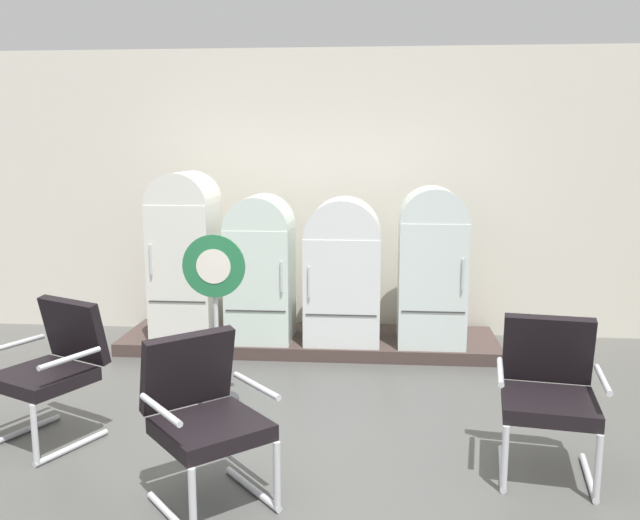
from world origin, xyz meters
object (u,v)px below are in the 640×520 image
(armchair_left, at_px, (54,363))
(armchair_center, at_px, (203,411))
(refrigerator_1, at_px, (260,264))
(refrigerator_2, at_px, (343,267))
(armchair_right, at_px, (548,387))
(refrigerator_0, at_px, (186,250))
(refrigerator_3, at_px, (432,261))
(sign_stand, at_px, (216,321))

(armchair_left, relative_size, armchair_center, 1.00)
(refrigerator_1, distance_m, armchair_center, 2.83)
(refrigerator_2, relative_size, armchair_right, 1.45)
(refrigerator_1, xyz_separation_m, armchair_left, (-1.06, -2.08, -0.33))
(refrigerator_2, xyz_separation_m, armchair_center, (-0.63, -2.81, -0.30))
(refrigerator_0, xyz_separation_m, armchair_right, (2.91, -2.30, -0.45))
(refrigerator_3, relative_size, sign_stand, 1.12)
(refrigerator_3, xyz_separation_m, armchair_left, (-2.69, -2.09, -0.37))
(refrigerator_0, bearing_deg, sign_stand, -65.82)
(armchair_left, bearing_deg, armchair_right, -3.36)
(armchair_left, distance_m, sign_stand, 1.20)
(armchair_left, distance_m, armchair_center, 1.42)
(refrigerator_0, relative_size, armchair_center, 1.70)
(refrigerator_0, bearing_deg, armchair_center, -72.38)
(refrigerator_1, xyz_separation_m, armchair_right, (2.17, -2.27, -0.33))
(refrigerator_0, xyz_separation_m, refrigerator_2, (1.53, -0.03, -0.14))
(refrigerator_1, relative_size, armchair_left, 1.48)
(refrigerator_0, height_order, armchair_left, refrigerator_0)
(refrigerator_0, relative_size, armchair_right, 1.70)
(sign_stand, bearing_deg, refrigerator_2, 56.32)
(refrigerator_1, relative_size, armchair_center, 1.48)
(refrigerator_2, bearing_deg, refrigerator_0, 179.06)
(refrigerator_2, relative_size, refrigerator_3, 0.93)
(refrigerator_1, height_order, armchair_center, refrigerator_1)
(armchair_right, bearing_deg, armchair_left, 176.64)
(refrigerator_3, bearing_deg, refrigerator_2, -179.91)
(refrigerator_1, height_order, refrigerator_3, refrigerator_3)
(armchair_center, relative_size, sign_stand, 0.71)
(armchair_center, bearing_deg, refrigerator_2, 77.33)
(refrigerator_3, height_order, armchair_right, refrigerator_3)
(refrigerator_2, distance_m, sign_stand, 1.65)
(refrigerator_1, distance_m, sign_stand, 1.38)
(armchair_left, bearing_deg, refrigerator_2, 48.39)
(refrigerator_1, bearing_deg, refrigerator_2, 0.56)
(refrigerator_2, xyz_separation_m, sign_stand, (-0.91, -1.36, -0.18))
(refrigerator_3, distance_m, armchair_center, 3.19)
(refrigerator_0, relative_size, sign_stand, 1.22)
(sign_stand, bearing_deg, armchair_right, -21.82)
(refrigerator_3, bearing_deg, sign_stand, -141.95)
(armchair_left, relative_size, sign_stand, 0.71)
(refrigerator_1, bearing_deg, sign_stand, -94.88)
(refrigerator_2, relative_size, sign_stand, 1.04)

